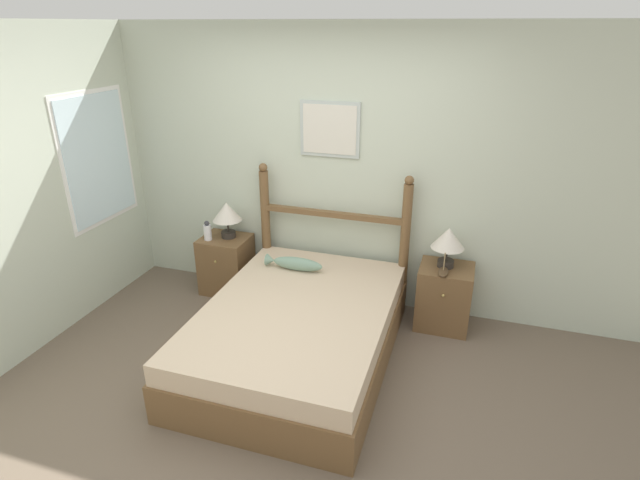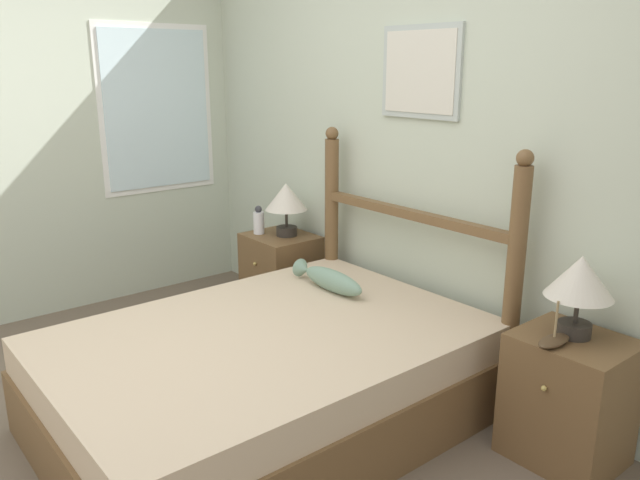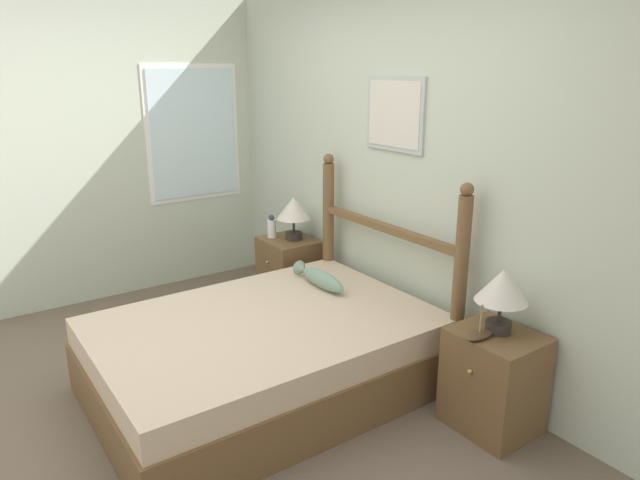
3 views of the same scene
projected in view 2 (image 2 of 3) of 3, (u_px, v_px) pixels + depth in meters
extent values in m
plane|color=brown|center=(150.00, 468.00, 2.72)|extent=(16.00, 16.00, 0.00)
cube|color=beige|center=(428.00, 144.00, 3.43)|extent=(6.40, 0.06, 2.55)
cube|color=#ADB7B2|center=(421.00, 72.00, 3.33)|extent=(0.55, 0.02, 0.49)
cube|color=beige|center=(419.00, 72.00, 3.33)|extent=(0.49, 0.01, 0.43)
cube|color=white|center=(157.00, 110.00, 4.59)|extent=(0.01, 0.88, 1.21)
cube|color=silver|center=(158.00, 110.00, 4.59)|extent=(0.01, 0.80, 1.13)
cube|color=brown|center=(268.00, 392.00, 3.04)|extent=(1.44, 2.04, 0.31)
cube|color=#CCB293|center=(267.00, 347.00, 2.97)|extent=(1.40, 2.00, 0.17)
cylinder|color=brown|center=(331.00, 237.00, 4.01)|extent=(0.09, 0.09, 1.26)
sphere|color=brown|center=(332.00, 133.00, 3.83)|extent=(0.08, 0.08, 0.08)
cylinder|color=brown|center=(513.00, 295.00, 3.00)|extent=(0.09, 0.09, 1.26)
sphere|color=brown|center=(525.00, 158.00, 2.82)|extent=(0.08, 0.08, 0.08)
cube|color=brown|center=(411.00, 214.00, 3.43)|extent=(1.35, 0.06, 0.05)
cube|color=brown|center=(281.00, 275.00, 4.32)|extent=(0.46, 0.40, 0.58)
sphere|color=tan|center=(255.00, 264.00, 4.16)|extent=(0.02, 0.02, 0.02)
cube|color=brown|center=(568.00, 399.00, 2.72)|extent=(0.46, 0.40, 0.58)
sphere|color=tan|center=(544.00, 388.00, 2.56)|extent=(0.02, 0.02, 0.02)
cylinder|color=#2D2823|center=(287.00, 231.00, 4.23)|extent=(0.14, 0.14, 0.06)
cylinder|color=#2D2823|center=(286.00, 218.00, 4.21)|extent=(0.02, 0.02, 0.12)
cone|color=beige|center=(286.00, 197.00, 4.17)|extent=(0.28, 0.28, 0.18)
cylinder|color=#2D2823|center=(574.00, 329.00, 2.66)|extent=(0.14, 0.14, 0.06)
cylinder|color=#2D2823|center=(577.00, 310.00, 2.64)|extent=(0.02, 0.02, 0.12)
cone|color=beige|center=(581.00, 276.00, 2.60)|extent=(0.28, 0.28, 0.18)
cylinder|color=white|center=(259.00, 223.00, 4.27)|extent=(0.07, 0.07, 0.15)
sphere|color=#333338|center=(258.00, 209.00, 4.24)|extent=(0.05, 0.05, 0.05)
ellipsoid|color=#4C3823|center=(554.00, 341.00, 2.58)|extent=(0.08, 0.19, 0.04)
cylinder|color=#997F56|center=(556.00, 319.00, 2.55)|extent=(0.01, 0.01, 0.16)
ellipsoid|color=gray|center=(333.00, 281.00, 3.45)|extent=(0.46, 0.11, 0.12)
cone|color=gray|center=(304.00, 269.00, 3.65)|extent=(0.08, 0.11, 0.11)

